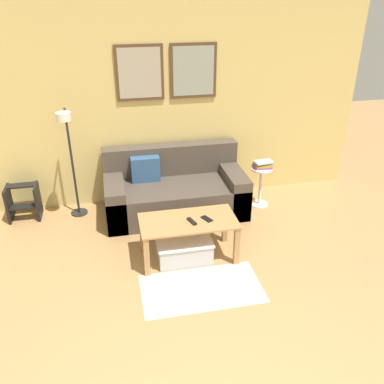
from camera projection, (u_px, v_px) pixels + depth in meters
wall_back at (152, 106)px, 5.15m from camera, size 5.60×0.09×2.55m
area_rug at (201, 288)px, 3.98m from camera, size 1.18×0.64×0.01m
couch at (174, 191)px, 5.24m from camera, size 1.76×0.87×0.81m
coffee_table at (188, 227)px, 4.29m from camera, size 1.02×0.52×0.46m
storage_bin at (184, 250)px, 4.35m from camera, size 0.59×0.37×0.25m
floor_lamp at (69, 148)px, 4.76m from camera, size 0.21×0.41×1.41m
side_table at (261, 183)px, 5.37m from camera, size 0.29×0.29×0.54m
book_stack at (263, 164)px, 5.26m from camera, size 0.25×0.20×0.10m
remote_control at (192, 221)px, 4.21m from camera, size 0.09×0.15×0.02m
cell_phone at (207, 219)px, 4.26m from camera, size 0.12×0.15×0.01m
step_stool at (23, 201)px, 5.09m from camera, size 0.38×0.30×0.44m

